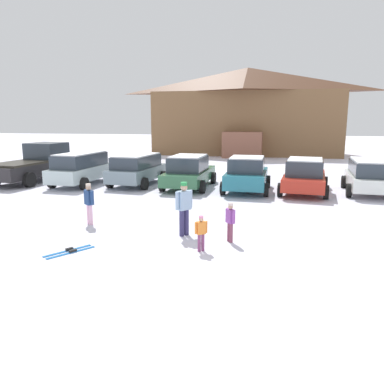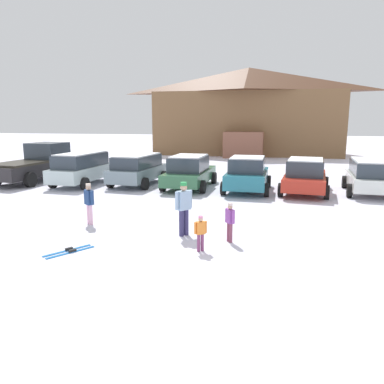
% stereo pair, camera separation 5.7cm
% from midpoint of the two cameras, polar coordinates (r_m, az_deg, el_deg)
% --- Properties ---
extents(ground, '(160.00, 160.00, 0.00)m').
position_cam_midpoint_polar(ground, '(8.42, -6.32, -13.78)').
color(ground, silver).
extents(ski_lodge, '(19.05, 9.40, 8.66)m').
position_cam_midpoint_polar(ski_lodge, '(39.63, 8.55, 12.12)').
color(ski_lodge, brown).
rests_on(ski_lodge, ground).
extents(parked_silver_wagon, '(2.30, 4.55, 1.76)m').
position_cam_midpoint_polar(parked_silver_wagon, '(21.29, -16.34, 3.58)').
color(parked_silver_wagon, silver).
rests_on(parked_silver_wagon, ground).
extents(parked_grey_wagon, '(2.49, 4.32, 1.67)m').
position_cam_midpoint_polar(parked_grey_wagon, '(20.56, -8.19, 3.56)').
color(parked_grey_wagon, gray).
rests_on(parked_grey_wagon, ground).
extents(parked_green_coupe, '(2.41, 4.74, 1.70)m').
position_cam_midpoint_polar(parked_green_coupe, '(19.56, -0.31, 3.15)').
color(parked_green_coupe, '#316442').
rests_on(parked_green_coupe, ground).
extents(parked_teal_hatchback, '(2.35, 4.07, 1.73)m').
position_cam_midpoint_polar(parked_teal_hatchback, '(18.75, 8.51, 2.72)').
color(parked_teal_hatchback, '#247081').
rests_on(parked_teal_hatchback, ground).
extents(parked_red_sedan, '(2.64, 4.64, 1.68)m').
position_cam_midpoint_polar(parked_red_sedan, '(18.97, 16.93, 2.39)').
color(parked_red_sedan, red).
rests_on(parked_red_sedan, ground).
extents(parked_white_suv, '(2.50, 4.32, 1.64)m').
position_cam_midpoint_polar(parked_white_suv, '(19.88, 25.58, 2.30)').
color(parked_white_suv, white).
rests_on(parked_white_suv, ground).
extents(pickup_truck, '(2.93, 6.09, 2.15)m').
position_cam_midpoint_polar(pickup_truck, '(23.67, -22.34, 4.04)').
color(pickup_truck, '#262426').
rests_on(pickup_truck, ground).
extents(skier_teen_in_navy_coat, '(0.43, 0.37, 1.41)m').
position_cam_midpoint_polar(skier_teen_in_navy_coat, '(13.13, -15.29, -1.39)').
color(skier_teen_in_navy_coat, '#EEB4CF').
rests_on(skier_teen_in_navy_coat, ground).
extents(skier_adult_in_blue_parka, '(0.44, 0.50, 1.67)m').
position_cam_midpoint_polar(skier_adult_in_blue_parka, '(11.39, -1.12, -2.09)').
color(skier_adult_in_blue_parka, navy).
rests_on(skier_adult_in_blue_parka, ground).
extents(skier_child_in_purple_jacket, '(0.30, 0.37, 1.16)m').
position_cam_midpoint_polar(skier_child_in_purple_jacket, '(10.91, 5.94, -4.27)').
color(skier_child_in_purple_jacket, '#7A3C52').
rests_on(skier_child_in_purple_jacket, ground).
extents(skier_child_in_orange_jacket, '(0.32, 0.25, 0.99)m').
position_cam_midpoint_polar(skier_child_in_orange_jacket, '(10.13, 1.47, -6.01)').
color(skier_child_in_orange_jacket, '#7A3A65').
rests_on(skier_child_in_orange_jacket, ground).
extents(pair_of_skis, '(1.01, 1.30, 0.08)m').
position_cam_midpoint_polar(pair_of_skis, '(10.76, -18.01, -8.54)').
color(pair_of_skis, '#1D6AB8').
rests_on(pair_of_skis, ground).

